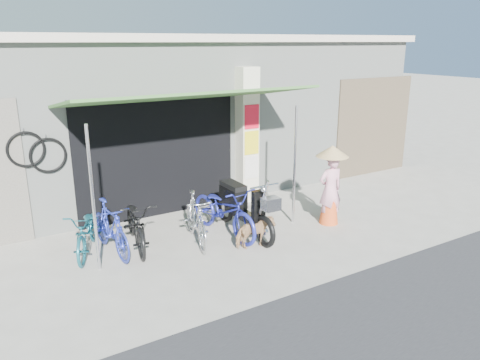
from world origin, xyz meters
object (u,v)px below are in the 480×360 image
bike_black (136,223)px  bike_silver (196,219)px  bike_blue (111,228)px  bike_teal (88,231)px  bike_navy (224,210)px  moped (242,207)px  street_dog (255,233)px  nun (331,185)px

bike_black → bike_silver: bearing=-11.6°
bike_blue → bike_teal: bearing=143.7°
bike_navy → moped: 0.36m
bike_silver → moped: bearing=12.0°
bike_black → bike_navy: (1.59, -0.34, 0.04)m
bike_silver → bike_navy: 0.61m
bike_teal → bike_black: bike_black is taller
bike_blue → moped: (2.39, -0.39, 0.06)m
bike_blue → bike_silver: 1.48m
bike_silver → bike_blue: bearing=179.1°
bike_black → street_dog: size_ratio=2.54×
bike_navy → bike_black: bearing=160.7°
bike_black → nun: nun is taller
bike_black → nun: 3.80m
bike_teal → nun: 4.62m
bike_silver → street_dog: bearing=-29.1°
bike_black → moped: bearing=-1.9°
street_dog → nun: nun is taller
bike_teal → bike_silver: (1.77, -0.58, 0.05)m
moped → nun: size_ratio=1.27×
bike_silver → nun: size_ratio=0.97×
street_dog → moped: 0.76m
bike_navy → moped: moped is taller
bike_teal → bike_navy: 2.44m
street_dog → moped: bearing=-10.0°
bike_teal → moped: (2.73, -0.60, 0.11)m
bike_teal → moped: moped is taller
bike_black → bike_navy: bike_navy is taller
bike_navy → nun: 2.19m
bike_silver → nun: 2.77m
bike_teal → bike_blue: size_ratio=1.01×
bike_blue → bike_silver: bike_blue is taller
nun → bike_navy: bearing=-8.1°
bike_silver → moped: size_ratio=0.76×
bike_black → bike_teal: bearing=176.9°
bike_teal → bike_silver: bearing=6.5°
bike_navy → nun: nun is taller
bike_teal → bike_blue: 0.40m
bike_teal → street_dog: bearing=-2.4°
bike_black → moped: 1.98m
street_dog → nun: 1.99m
street_dog → moped: (0.17, 0.70, 0.23)m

